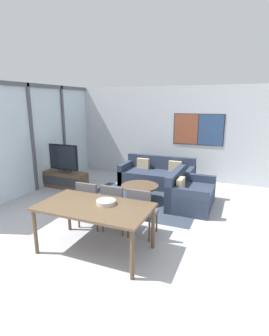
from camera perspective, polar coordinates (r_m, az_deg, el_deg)
The scene contains 14 objects.
ground_plane at distance 4.10m, azimuth -14.42°, elevation -21.07°, with size 24.00×24.00×0.00m, color #B2B2B7.
wall_back at distance 8.20m, azimuth 7.83°, elevation 7.55°, with size 6.98×0.09×2.80m.
window_wall_left at distance 7.37m, azimuth -21.60°, elevation 6.94°, with size 0.07×5.27×2.80m.
area_rug at distance 6.42m, azimuth 1.16°, elevation -7.11°, with size 2.82×2.05×0.01m.
tv_console at distance 7.58m, azimuth -14.91°, elevation -2.48°, with size 1.31×0.41×0.45m.
television at distance 7.44m, azimuth -15.20°, elevation 1.95°, with size 0.91×0.20×0.77m.
sofa_main at distance 7.56m, azimuth 4.99°, elevation -1.72°, with size 2.04×0.92×0.81m.
sofa_side at distance 6.18m, azimuth 11.57°, elevation -5.63°, with size 0.92×1.36×0.81m.
coffee_table at distance 6.32m, azimuth 1.17°, elevation -4.61°, with size 0.90×0.90×0.40m.
dining_table at distance 4.17m, azimuth -8.72°, elevation -9.01°, with size 1.77×0.98×0.77m.
dining_chair_left at distance 5.04m, azimuth -9.56°, elevation -7.36°, with size 0.46×0.46×0.91m.
dining_chair_centre at distance 4.82m, azimuth -4.24°, elevation -8.22°, with size 0.46×0.46×0.91m.
dining_chair_right at distance 4.62m, azimuth 1.44°, elevation -9.19°, with size 0.46×0.46×0.91m.
fruit_bowl at distance 4.17m, azimuth -6.23°, elevation -7.34°, with size 0.31×0.31×0.06m.
Camera 1 is at (2.12, -2.61, 2.33)m, focal length 28.00 mm.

